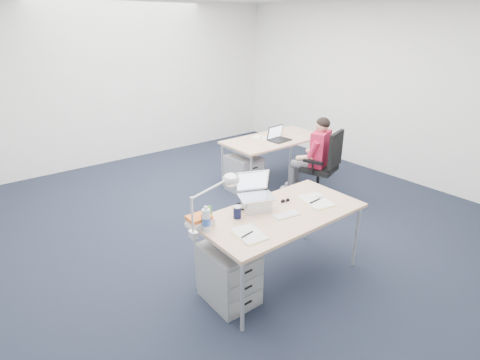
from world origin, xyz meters
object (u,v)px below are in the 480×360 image
Objects in this scene: seated_person at (311,157)px; drawer_pedestal_far at (244,174)px; wireless_keyboard at (286,215)px; water_bottle at (206,219)px; bear_figurine at (209,213)px; sunglasses at (285,201)px; headphones at (242,206)px; far_cup at (281,131)px; desk_lamp at (208,206)px; desk_near at (281,216)px; desk_far at (274,141)px; can_koozie at (237,212)px; silver_laptop at (257,193)px; dark_laptop at (280,133)px; office_chair at (320,180)px; book_stack at (200,221)px; drawer_pedestal_near at (229,274)px; cordless_phone at (204,222)px; computer_mouse at (319,196)px.

seated_person is 2.17× the size of drawer_pedestal_far.
wireless_keyboard is 1.09× the size of water_bottle.
bear_figurine is 0.83m from sunglasses.
headphones is at bearing 17.83° from water_bottle.
sunglasses is (-1.52, -1.02, 0.14)m from seated_person.
far_cup reaches higher than headphones.
seated_person is 1.04m from drawer_pedestal_far.
desk_lamp reaches higher than far_cup.
wireless_keyboard is 0.80m from desk_lamp.
desk_near is 1.00× the size of desk_far.
can_koozie is 1.13× the size of far_cup.
wireless_keyboard is at bearing -166.20° from seated_person.
drawer_pedestal_far is 2.62m from desk_lamp.
wireless_keyboard is (0.14, -0.27, -0.17)m from silver_laptop.
headphones is 2.35m from dark_laptop.
desk_near is 1.55× the size of office_chair.
silver_laptop is at bearing -5.62° from book_stack.
drawer_pedestal_near is (-0.60, 0.03, -0.41)m from desk_near.
far_cup is at bearing 46.48° from desk_near.
bear_figurine is at bearing 177.75° from headphones.
headphones is 2.69m from far_cup.
silver_laptop is at bearing 127.33° from desk_near.
headphones is 0.52m from book_stack.
sunglasses is at bearing 58.03° from wireless_keyboard.
desk_far is 2.94m from drawer_pedestal_near.
desk_lamp is (-0.11, -0.17, 0.18)m from bear_figurine.
can_koozie is 0.35m from cordless_phone.
can_koozie reaches higher than far_cup.
book_stack is at bearing -137.61° from drawer_pedestal_far.
can_koozie is at bearing -172.48° from sunglasses.
desk_far is 6.89× the size of water_bottle.
silver_laptop is 2.71m from far_cup.
office_chair is at bearing 45.07° from silver_laptop.
headphones is at bearing 37.37° from drawer_pedestal_near.
drawer_pedestal_far is 2.57m from water_bottle.
drawer_pedestal_far is at bearing 22.89° from desk_lamp.
far_cup is (0.23, 0.10, 0.10)m from desk_far.
dark_laptop is at bearing 37.56° from can_koozie.
desk_near is at bearing -45.71° from bear_figurine.
drawer_pedestal_far is 0.84m from dark_laptop.
desk_near is 2.39m from dark_laptop.
seated_person is 5.48× the size of book_stack.
desk_far is 0.22m from dark_laptop.
dark_laptop is at bearing 35.57° from cordless_phone.
silver_laptop is at bearing -14.33° from desk_lamp.
wireless_keyboard is at bearing -121.45° from sunglasses.
water_bottle is at bearing 168.86° from desk_near.
computer_mouse reaches higher than desk_far.
water_bottle is (-0.74, 0.22, 0.11)m from wireless_keyboard.
seated_person is at bearing 17.40° from headphones.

